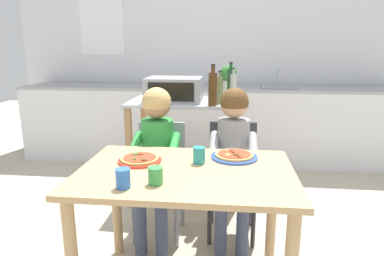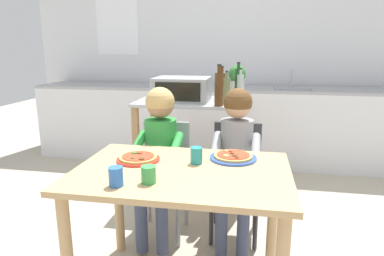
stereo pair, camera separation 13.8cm
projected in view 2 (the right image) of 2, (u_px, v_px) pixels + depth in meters
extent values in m
plane|color=#B7AD99|center=(208.00, 206.00, 2.96)|extent=(10.78, 10.78, 0.00)
cube|color=silver|center=(226.00, 47.00, 4.25)|extent=(4.98, 0.12, 2.70)
cube|color=white|center=(117.00, 23.00, 4.36)|extent=(0.56, 0.01, 0.80)
cube|color=silver|center=(222.00, 125.00, 4.07)|extent=(4.48, 0.60, 0.86)
cube|color=#9E9EA3|center=(223.00, 88.00, 3.97)|extent=(4.48, 0.60, 0.03)
cube|color=gray|center=(292.00, 89.00, 3.83)|extent=(0.40, 0.33, 0.02)
cylinder|color=#B7BABF|center=(291.00, 79.00, 3.92)|extent=(0.02, 0.02, 0.20)
cube|color=#B7BABF|center=(192.00, 102.00, 2.94)|extent=(0.95, 0.60, 0.02)
cube|color=#AD7F51|center=(192.00, 164.00, 3.07)|extent=(0.87, 0.55, 0.02)
cube|color=#AD7F51|center=(137.00, 158.00, 2.87)|extent=(0.05, 0.05, 0.88)
cube|color=#AD7F51|center=(239.00, 164.00, 2.72)|extent=(0.05, 0.05, 0.88)
cube|color=#AD7F51|center=(154.00, 141.00, 3.37)|extent=(0.05, 0.05, 0.88)
cube|color=#AD7F51|center=(242.00, 146.00, 3.22)|extent=(0.05, 0.05, 0.88)
cube|color=#999BA0|center=(182.00, 89.00, 2.91)|extent=(0.47, 0.37, 0.20)
cube|color=black|center=(178.00, 92.00, 2.73)|extent=(0.37, 0.01, 0.15)
cylinder|color=black|center=(197.00, 100.00, 2.71)|extent=(0.02, 0.01, 0.02)
cylinder|color=#ADB7B2|center=(240.00, 90.00, 2.70)|extent=(0.05, 0.05, 0.24)
cylinder|color=#ADB7B2|center=(241.00, 72.00, 2.66)|extent=(0.02, 0.02, 0.04)
cylinder|color=black|center=(241.00, 69.00, 2.66)|extent=(0.02, 0.02, 0.01)
cylinder|color=#4C2D14|center=(222.00, 86.00, 2.98)|extent=(0.05, 0.05, 0.23)
cylinder|color=#4C2D14|center=(222.00, 70.00, 2.95)|extent=(0.02, 0.02, 0.05)
cylinder|color=black|center=(222.00, 67.00, 2.94)|extent=(0.02, 0.02, 0.01)
cylinder|color=#4C2D14|center=(219.00, 90.00, 2.63)|extent=(0.07, 0.07, 0.26)
cylinder|color=#4C2D14|center=(219.00, 69.00, 2.59)|extent=(0.03, 0.03, 0.05)
cylinder|color=black|center=(219.00, 65.00, 2.59)|extent=(0.03, 0.03, 0.01)
cylinder|color=#1E4723|center=(238.00, 86.00, 2.78)|extent=(0.06, 0.06, 0.28)
cylinder|color=#1E4723|center=(239.00, 66.00, 2.74)|extent=(0.03, 0.03, 0.04)
cylinder|color=black|center=(239.00, 63.00, 2.74)|extent=(0.03, 0.03, 0.01)
cylinder|color=olive|center=(226.00, 91.00, 2.75)|extent=(0.06, 0.06, 0.21)
cylinder|color=olive|center=(227.00, 75.00, 2.72)|extent=(0.02, 0.02, 0.04)
cylinder|color=black|center=(227.00, 71.00, 2.71)|extent=(0.02, 0.02, 0.01)
cylinder|color=beige|center=(237.00, 89.00, 3.04)|extent=(0.13, 0.13, 0.16)
sphere|color=#337533|center=(237.00, 74.00, 3.00)|extent=(0.16, 0.16, 0.16)
cube|color=tan|center=(182.00, 172.00, 1.76)|extent=(1.12, 0.76, 0.03)
cylinder|color=tan|center=(119.00, 202.00, 2.24)|extent=(0.06, 0.06, 0.71)
cylinder|color=tan|center=(273.00, 215.00, 2.07)|extent=(0.06, 0.06, 0.71)
cube|color=gray|center=(162.00, 178.00, 2.42)|extent=(0.36, 0.36, 0.04)
cube|color=gray|center=(167.00, 146.00, 2.53)|extent=(0.34, 0.03, 0.38)
cylinder|color=gray|center=(178.00, 218.00, 2.31)|extent=(0.03, 0.03, 0.42)
cylinder|color=gray|center=(136.00, 214.00, 2.36)|extent=(0.03, 0.03, 0.42)
cylinder|color=gray|center=(186.00, 199.00, 2.59)|extent=(0.03, 0.03, 0.42)
cylinder|color=gray|center=(149.00, 196.00, 2.65)|extent=(0.03, 0.03, 0.42)
cube|color=#333338|center=(235.00, 180.00, 2.39)|extent=(0.36, 0.36, 0.04)
cube|color=#333338|center=(237.00, 148.00, 2.49)|extent=(0.34, 0.03, 0.38)
cylinder|color=#333338|center=(256.00, 221.00, 2.27)|extent=(0.03, 0.03, 0.42)
cylinder|color=#333338|center=(211.00, 217.00, 2.32)|extent=(0.03, 0.03, 0.42)
cylinder|color=#333338|center=(255.00, 201.00, 2.55)|extent=(0.03, 0.03, 0.42)
cylinder|color=#333338|center=(216.00, 198.00, 2.61)|extent=(0.03, 0.03, 0.42)
cube|color=#424C6B|center=(166.00, 181.00, 2.27)|extent=(0.10, 0.30, 0.10)
cylinder|color=#424C6B|center=(162.00, 223.00, 2.20)|extent=(0.08, 0.08, 0.44)
cube|color=#424C6B|center=(146.00, 179.00, 2.29)|extent=(0.10, 0.30, 0.10)
cylinder|color=#424C6B|center=(141.00, 221.00, 2.23)|extent=(0.08, 0.08, 0.44)
cylinder|color=green|center=(176.00, 146.00, 2.24)|extent=(0.06, 0.26, 0.15)
cylinder|color=green|center=(138.00, 144.00, 2.29)|extent=(0.06, 0.26, 0.15)
cylinder|color=green|center=(161.00, 146.00, 2.37)|extent=(0.22, 0.22, 0.39)
sphere|color=#A37556|center=(160.00, 104.00, 2.30)|extent=(0.19, 0.19, 0.19)
sphere|color=tan|center=(160.00, 102.00, 2.29)|extent=(0.20, 0.20, 0.20)
cube|color=#424C6B|center=(245.00, 183.00, 2.23)|extent=(0.10, 0.30, 0.10)
cylinder|color=#424C6B|center=(243.00, 226.00, 2.16)|extent=(0.08, 0.08, 0.44)
cube|color=#424C6B|center=(224.00, 182.00, 2.25)|extent=(0.10, 0.30, 0.10)
cylinder|color=#424C6B|center=(221.00, 224.00, 2.19)|extent=(0.08, 0.08, 0.44)
cylinder|color=gray|center=(256.00, 147.00, 2.20)|extent=(0.06, 0.26, 0.15)
cylinder|color=gray|center=(216.00, 145.00, 2.25)|extent=(0.06, 0.26, 0.15)
cylinder|color=gray|center=(236.00, 148.00, 2.33)|extent=(0.22, 0.22, 0.40)
sphere|color=tan|center=(238.00, 105.00, 2.26)|extent=(0.18, 0.18, 0.18)
sphere|color=brown|center=(238.00, 102.00, 2.25)|extent=(0.19, 0.19, 0.19)
cylinder|color=red|center=(138.00, 159.00, 1.90)|extent=(0.24, 0.24, 0.01)
cylinder|color=tan|center=(138.00, 157.00, 1.89)|extent=(0.21, 0.21, 0.01)
cylinder|color=#B23D23|center=(138.00, 156.00, 1.89)|extent=(0.18, 0.18, 0.00)
cylinder|color=maroon|center=(140.00, 153.00, 1.93)|extent=(0.03, 0.03, 0.01)
cylinder|color=#386628|center=(135.00, 153.00, 1.93)|extent=(0.04, 0.04, 0.01)
cylinder|color=#386628|center=(133.00, 158.00, 1.85)|extent=(0.02, 0.02, 0.01)
cylinder|color=#563319|center=(142.00, 159.00, 1.83)|extent=(0.03, 0.03, 0.01)
cylinder|color=#3356B7|center=(233.00, 158.00, 1.92)|extent=(0.27, 0.27, 0.01)
cylinder|color=tan|center=(233.00, 156.00, 1.92)|extent=(0.22, 0.22, 0.01)
cylinder|color=#B23D23|center=(233.00, 155.00, 1.92)|extent=(0.19, 0.19, 0.00)
cylinder|color=#DBC666|center=(226.00, 156.00, 1.88)|extent=(0.03, 0.03, 0.01)
cylinder|color=#563319|center=(232.00, 153.00, 1.93)|extent=(0.02, 0.02, 0.01)
cylinder|color=#563319|center=(237.00, 157.00, 1.85)|extent=(0.02, 0.02, 0.01)
cylinder|color=#DBC666|center=(226.00, 151.00, 1.97)|extent=(0.02, 0.02, 0.01)
cylinder|color=#563319|center=(235.00, 155.00, 1.89)|extent=(0.03, 0.03, 0.01)
cylinder|color=maroon|center=(231.00, 151.00, 1.96)|extent=(0.02, 0.02, 0.01)
cylinder|color=teal|center=(196.00, 155.00, 1.84)|extent=(0.07, 0.07, 0.09)
cylinder|color=green|center=(149.00, 175.00, 1.58)|extent=(0.07, 0.07, 0.08)
cylinder|color=blue|center=(116.00, 176.00, 1.54)|extent=(0.07, 0.07, 0.09)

